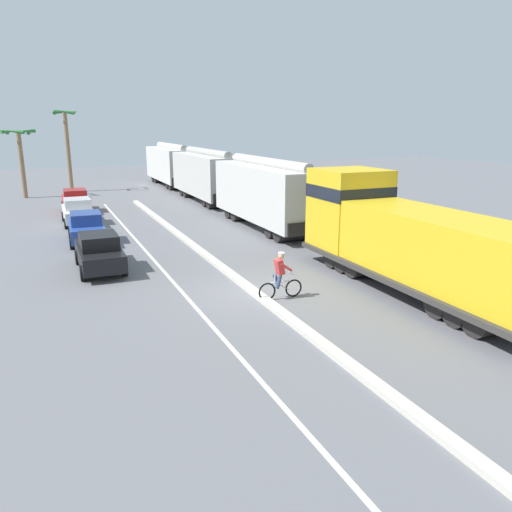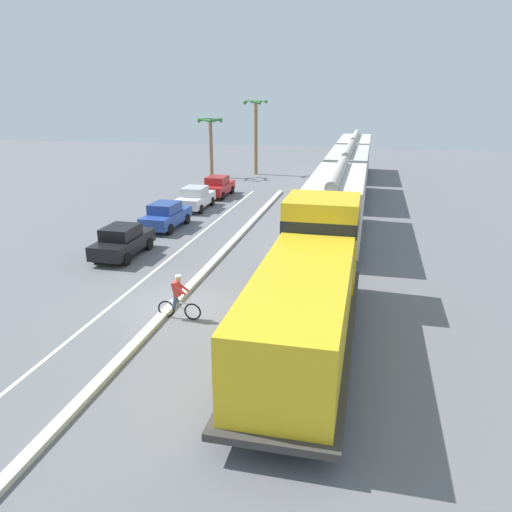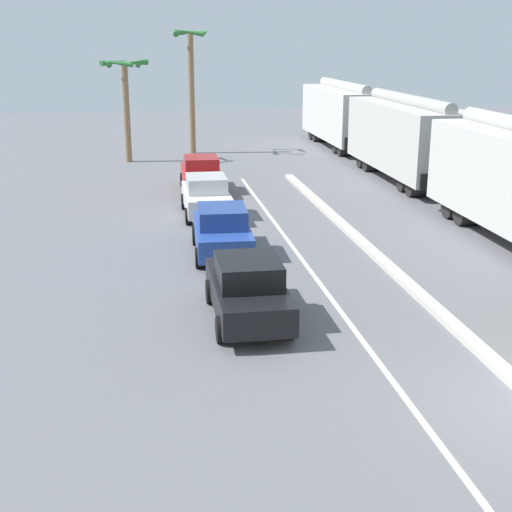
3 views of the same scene
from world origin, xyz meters
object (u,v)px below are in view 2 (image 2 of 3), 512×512
hopper_car_middle (348,173)px  parked_car_white (195,198)px  cyclist (178,298)px  palm_tree_far (211,131)px  parked_car_blue (166,215)px  locomotive (309,289)px  parked_car_red (218,186)px  hopper_car_lead (337,204)px  hopper_car_trailing (354,155)px  palm_tree_near (256,122)px  parked_car_black (123,241)px

hopper_car_middle → parked_car_white: 12.02m
cyclist → palm_tree_far: bearing=105.6°
hopper_car_middle → palm_tree_far: size_ratio=1.82×
parked_car_blue → locomotive: bearing=-50.1°
parked_car_red → cyclist: size_ratio=2.46×
hopper_car_lead → hopper_car_trailing: size_ratio=1.00×
parked_car_red → palm_tree_near: bearing=87.7°
locomotive → hopper_car_lead: 12.16m
hopper_car_middle → palm_tree_far: (-13.58, 7.83, 2.34)m
parked_car_black → parked_car_white: size_ratio=1.00×
hopper_car_trailing → palm_tree_near: palm_tree_near is taller
hopper_car_trailing → parked_car_white: (-10.39, -17.50, -1.26)m
hopper_car_trailing → palm_tree_far: palm_tree_far is taller
parked_car_white → cyclist: (5.51, -17.40, 0.00)m
parked_car_blue → palm_tree_near: palm_tree_near is taller
palm_tree_near → palm_tree_far: bearing=-145.2°
hopper_car_lead → palm_tree_far: 23.82m
hopper_car_trailing → parked_car_white: hopper_car_trailing is taller
parked_car_blue → palm_tree_far: palm_tree_far is taller
locomotive → parked_car_blue: locomotive is taller
parked_car_red → cyclist: cyclist is taller
parked_car_black → parked_car_red: bearing=89.3°
parked_car_white → hopper_car_lead: bearing=-28.7°
locomotive → palm_tree_far: 34.48m
parked_car_red → palm_tree_far: 10.25m
locomotive → palm_tree_near: (-9.73, 34.26, 3.34)m
parked_car_black → parked_car_white: (-0.02, 11.09, 0.00)m
parked_car_black → parked_car_blue: bearing=90.1°
hopper_car_middle → parked_car_blue: (-10.38, -11.33, -1.26)m
hopper_car_middle → palm_tree_near: size_ratio=1.43×
locomotive → parked_car_white: size_ratio=2.76×
hopper_car_lead → hopper_car_middle: same height
parked_car_black → parked_car_white: bearing=90.1°
hopper_car_middle → parked_car_red: 10.33m
parked_car_white → parked_car_red: bearing=87.6°
parked_car_blue → parked_car_black: bearing=-89.9°
hopper_car_trailing → hopper_car_lead: bearing=-90.0°
parked_car_red → palm_tree_far: bearing=110.7°
hopper_car_lead → hopper_car_middle: bearing=90.0°
parked_car_black → parked_car_blue: (-0.01, 5.66, 0.00)m
hopper_car_trailing → parked_car_black: hopper_car_trailing is taller
parked_car_red → cyclist: bearing=-76.5°
parked_car_red → palm_tree_near: 12.43m
parked_car_black → parked_car_red: same height
palm_tree_far → parked_car_white: bearing=-76.9°
locomotive → parked_car_black: bearing=146.9°
parked_car_blue → parked_car_white: (-0.01, 5.42, 0.00)m
parked_car_black → parked_car_blue: same height
parked_car_blue → hopper_car_lead: bearing=-1.5°
parked_car_black → parked_car_blue: size_ratio=0.99×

